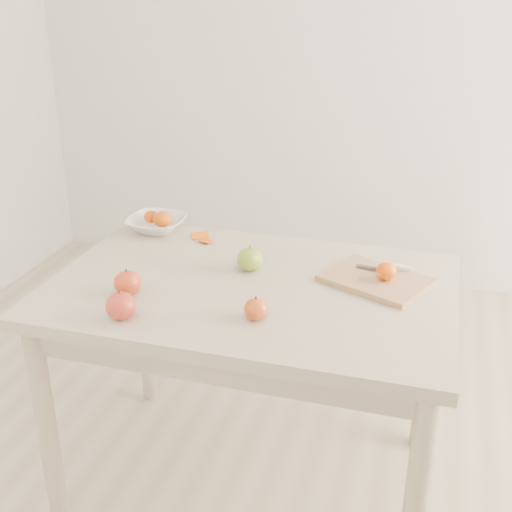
# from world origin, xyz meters

# --- Properties ---
(ground) EXTENTS (3.50, 3.50, 0.00)m
(ground) POSITION_xyz_m (0.00, 0.00, 0.00)
(ground) COLOR #C6B293
(ground) RESTS_ON ground
(table) EXTENTS (1.20, 0.80, 0.75)m
(table) POSITION_xyz_m (0.00, 0.00, 0.65)
(table) COLOR #C6B496
(table) RESTS_ON ground
(cutting_board) EXTENTS (0.36, 0.32, 0.02)m
(cutting_board) POSITION_xyz_m (0.36, 0.11, 0.76)
(cutting_board) COLOR tan
(cutting_board) RESTS_ON table
(board_tangerine) EXTENTS (0.06, 0.06, 0.05)m
(board_tangerine) POSITION_xyz_m (0.39, 0.10, 0.80)
(board_tangerine) COLOR #D24807
(board_tangerine) RESTS_ON cutting_board
(fruit_bowl) EXTENTS (0.21, 0.21, 0.05)m
(fruit_bowl) POSITION_xyz_m (-0.46, 0.33, 0.78)
(fruit_bowl) COLOR white
(fruit_bowl) RESTS_ON table
(bowl_tangerine_near) EXTENTS (0.05, 0.05, 0.05)m
(bowl_tangerine_near) POSITION_xyz_m (-0.48, 0.34, 0.80)
(bowl_tangerine_near) COLOR #D45C07
(bowl_tangerine_near) RESTS_ON fruit_bowl
(bowl_tangerine_far) EXTENTS (0.07, 0.07, 0.06)m
(bowl_tangerine_far) POSITION_xyz_m (-0.43, 0.31, 0.80)
(bowl_tangerine_far) COLOR #CE6207
(bowl_tangerine_far) RESTS_ON fruit_bowl
(orange_peel_a) EXTENTS (0.07, 0.07, 0.01)m
(orange_peel_a) POSITION_xyz_m (-0.28, 0.31, 0.75)
(orange_peel_a) COLOR #C8590E
(orange_peel_a) RESTS_ON table
(orange_peel_b) EXTENTS (0.05, 0.05, 0.01)m
(orange_peel_b) POSITION_xyz_m (-0.24, 0.27, 0.75)
(orange_peel_b) COLOR #D0490E
(orange_peel_b) RESTS_ON table
(paring_knife) EXTENTS (0.17, 0.05, 0.01)m
(paring_knife) POSITION_xyz_m (0.40, 0.18, 0.78)
(paring_knife) COLOR white
(paring_knife) RESTS_ON cutting_board
(apple_green) EXTENTS (0.08, 0.08, 0.07)m
(apple_green) POSITION_xyz_m (-0.03, 0.09, 0.79)
(apple_green) COLOR #5D911E
(apple_green) RESTS_ON table
(apple_red_d) EXTENTS (0.08, 0.08, 0.07)m
(apple_red_d) POSITION_xyz_m (-0.32, -0.16, 0.79)
(apple_red_d) COLOR maroon
(apple_red_d) RESTS_ON table
(apple_red_c) EXTENTS (0.08, 0.08, 0.08)m
(apple_red_c) POSITION_xyz_m (-0.27, -0.30, 0.79)
(apple_red_c) COLOR maroon
(apple_red_c) RESTS_ON table
(apple_red_e) EXTENTS (0.07, 0.07, 0.06)m
(apple_red_e) POSITION_xyz_m (0.07, -0.20, 0.78)
(apple_red_e) COLOR #A22C1C
(apple_red_e) RESTS_ON table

